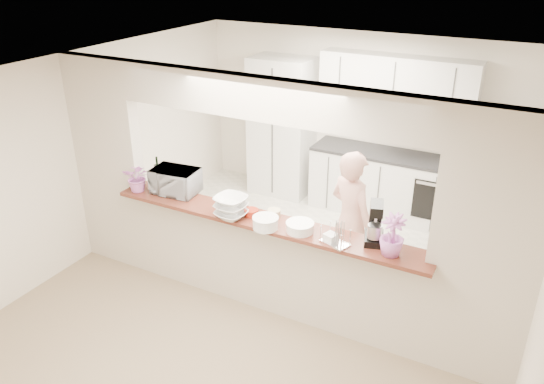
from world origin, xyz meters
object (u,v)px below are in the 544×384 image
Objects in this scene: toaster_oven at (175,181)px; stand_mixer at (375,224)px; refrigerator at (510,183)px; person at (351,221)px.

toaster_oven is 2.25m from stand_mixer.
refrigerator is 4.26× the size of stand_mixer.
stand_mixer is at bearing -5.77° from toaster_oven.
stand_mixer is (-0.95, -2.59, 0.42)m from refrigerator.
refrigerator is 2.79m from stand_mixer.
stand_mixer reaches higher than toaster_oven.
refrigerator is 4.14m from toaster_oven.
refrigerator reaches higher than person.
person is at bearing -128.15° from refrigerator.
refrigerator reaches higher than stand_mixer.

